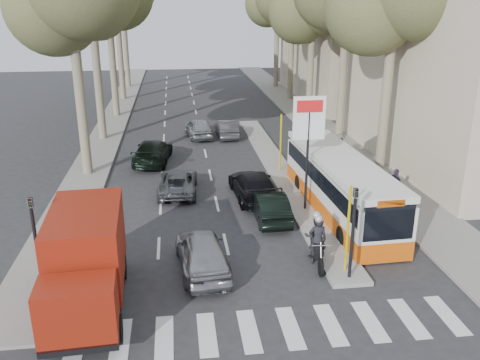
{
  "coord_description": "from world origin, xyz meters",
  "views": [
    {
      "loc": [
        -2.77,
        -17.09,
        9.65
      ],
      "look_at": [
        0.14,
        5.43,
        1.6
      ],
      "focal_mm": 38.0,
      "sensor_mm": 36.0,
      "label": 1
    }
  ],
  "objects_px": {
    "city_bus": "(340,184)",
    "motorcycle": "(316,239)",
    "silver_hatchback": "(202,253)",
    "red_truck": "(86,260)",
    "dark_hatchback": "(269,206)"
  },
  "relations": [
    {
      "from": "dark_hatchback",
      "to": "silver_hatchback",
      "type": "bearing_deg",
      "value": 51.83
    },
    {
      "from": "dark_hatchback",
      "to": "city_bus",
      "type": "bearing_deg",
      "value": -175.47
    },
    {
      "from": "city_bus",
      "to": "motorcycle",
      "type": "relative_size",
      "value": 4.37
    },
    {
      "from": "red_truck",
      "to": "motorcycle",
      "type": "xyz_separation_m",
      "value": [
        8.29,
        1.97,
        -0.73
      ]
    },
    {
      "from": "city_bus",
      "to": "motorcycle",
      "type": "xyz_separation_m",
      "value": [
        -2.37,
        -4.6,
        -0.52
      ]
    },
    {
      "from": "motorcycle",
      "to": "city_bus",
      "type": "bearing_deg",
      "value": 68.7
    },
    {
      "from": "silver_hatchback",
      "to": "motorcycle",
      "type": "xyz_separation_m",
      "value": [
        4.43,
        0.16,
        0.21
      ]
    },
    {
      "from": "dark_hatchback",
      "to": "city_bus",
      "type": "xyz_separation_m",
      "value": [
        3.42,
        0.32,
        0.81
      ]
    },
    {
      "from": "red_truck",
      "to": "city_bus",
      "type": "distance_m",
      "value": 12.53
    },
    {
      "from": "city_bus",
      "to": "motorcycle",
      "type": "bearing_deg",
      "value": -119.48
    },
    {
      "from": "red_truck",
      "to": "dark_hatchback",
      "type": "bearing_deg",
      "value": 37.89
    },
    {
      "from": "silver_hatchback",
      "to": "city_bus",
      "type": "bearing_deg",
      "value": -150.64
    },
    {
      "from": "red_truck",
      "to": "silver_hatchback",
      "type": "bearing_deg",
      "value": 22.22
    },
    {
      "from": "silver_hatchback",
      "to": "motorcycle",
      "type": "relative_size",
      "value": 1.76
    },
    {
      "from": "motorcycle",
      "to": "silver_hatchback",
      "type": "bearing_deg",
      "value": -172.0
    }
  ]
}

